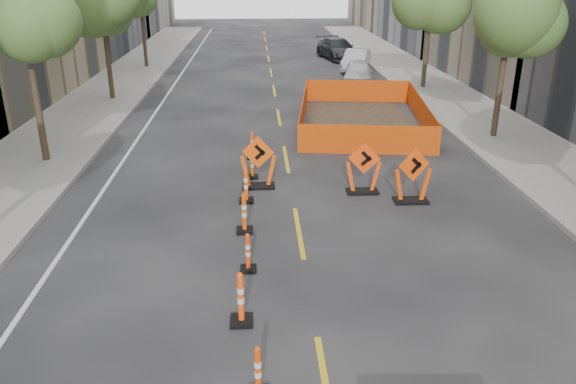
{
  "coord_description": "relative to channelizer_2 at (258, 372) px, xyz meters",
  "views": [
    {
      "loc": [
        -1.05,
        -9.1,
        6.38
      ],
      "look_at": [
        -0.28,
        4.05,
        1.1
      ],
      "focal_mm": 35.0,
      "sensor_mm": 36.0,
      "label": 1
    }
  ],
  "objects": [
    {
      "name": "channelizer_5",
      "position": [
        -0.3,
        6.04,
        0.06
      ],
      "size": [
        0.42,
        0.42,
        1.08
      ],
      "primitive_type": null,
      "color": "#EB4B09",
      "rests_on": "ground"
    },
    {
      "name": "sidewalk_left",
      "position": [
        -7.89,
        13.96,
        -0.4
      ],
      "size": [
        4.0,
        90.0,
        0.15
      ],
      "primitive_type": "cube",
      "color": "gray",
      "rests_on": "ground"
    },
    {
      "name": "tree_r_c",
      "position": [
        9.51,
        23.96,
        4.05
      ],
      "size": [
        2.8,
        2.8,
        5.95
      ],
      "color": "#382B1E",
      "rests_on": "ground"
    },
    {
      "name": "chevron_sign_center",
      "position": [
        3.25,
        8.57,
        0.32
      ],
      "size": [
        1.17,
        0.83,
        1.59
      ],
      "primitive_type": null,
      "rotation": [
        0.0,
        0.0,
        -0.2
      ],
      "color": "#FF440A",
      "rests_on": "ground"
    },
    {
      "name": "parked_car_mid",
      "position": [
        6.77,
        30.19,
        0.21
      ],
      "size": [
        2.71,
        4.4,
        1.37
      ],
      "primitive_type": "imported",
      "rotation": [
        0.0,
        0.0,
        -0.33
      ],
      "color": "#A7A7AD",
      "rests_on": "ground"
    },
    {
      "name": "channelizer_4",
      "position": [
        -0.19,
        4.03,
        -0.01
      ],
      "size": [
        0.37,
        0.37,
        0.93
      ],
      "primitive_type": null,
      "color": "#EE400A",
      "rests_on": "ground"
    },
    {
      "name": "chevron_sign_left",
      "position": [
        0.1,
        9.2,
        0.36
      ],
      "size": [
        1.23,
        0.9,
        1.67
      ],
      "primitive_type": null,
      "rotation": [
        0.0,
        0.0,
        -0.23
      ],
      "color": "#F6520A",
      "rests_on": "ground"
    },
    {
      "name": "channelizer_2",
      "position": [
        0.0,
        0.0,
        0.0
      ],
      "size": [
        0.37,
        0.37,
        0.95
      ],
      "primitive_type": null,
      "color": "#DC3F09",
      "rests_on": "ground"
    },
    {
      "name": "ground_plane",
      "position": [
        1.11,
        1.96,
        -0.47
      ],
      "size": [
        140.0,
        140.0,
        0.0
      ],
      "primitive_type": "plane",
      "color": "black"
    },
    {
      "name": "channelizer_7",
      "position": [
        -0.1,
        10.07,
        -0.0
      ],
      "size": [
        0.37,
        0.37,
        0.94
      ],
      "primitive_type": null,
      "color": "#D95209",
      "rests_on": "ground"
    },
    {
      "name": "parked_car_near",
      "position": [
        6.07,
        25.44,
        0.23
      ],
      "size": [
        2.4,
        4.38,
        1.41
      ],
      "primitive_type": "imported",
      "rotation": [
        0.0,
        0.0,
        -0.19
      ],
      "color": "silver",
      "rests_on": "ground"
    },
    {
      "name": "tree_l_c",
      "position": [
        -7.29,
        21.96,
        4.05
      ],
      "size": [
        2.8,
        2.8,
        5.95
      ],
      "color": "#382B1E",
      "rests_on": "ground"
    },
    {
      "name": "chevron_sign_right",
      "position": [
        4.53,
        7.77,
        0.35
      ],
      "size": [
        1.25,
        0.97,
        1.65
      ],
      "primitive_type": null,
      "rotation": [
        0.0,
        0.0,
        0.31
      ],
      "color": "#F7490A",
      "rests_on": "ground"
    },
    {
      "name": "sidewalk_right",
      "position": [
        10.11,
        13.96,
        -0.4
      ],
      "size": [
        4.0,
        90.0,
        0.15
      ],
      "primitive_type": "cube",
      "color": "gray",
      "rests_on": "ground"
    },
    {
      "name": "tree_r_b",
      "position": [
        9.51,
        13.96,
        4.05
      ],
      "size": [
        2.8,
        2.8,
        5.95
      ],
      "color": "#382B1E",
      "rests_on": "ground"
    },
    {
      "name": "parked_car_far",
      "position": [
        6.27,
        35.45,
        0.27
      ],
      "size": [
        3.12,
        5.48,
        1.5
      ],
      "primitive_type": "imported",
      "rotation": [
        0.0,
        0.0,
        0.21
      ],
      "color": "black",
      "rests_on": "ground"
    },
    {
      "name": "channelizer_6",
      "position": [
        -0.28,
        8.05,
        0.05
      ],
      "size": [
        0.42,
        0.42,
        1.05
      ],
      "primitive_type": null,
      "color": "#F84F0A",
      "rests_on": "ground"
    },
    {
      "name": "channelizer_8",
      "position": [
        -0.1,
        12.08,
        0.02
      ],
      "size": [
        0.39,
        0.39,
        0.99
      ],
      "primitive_type": null,
      "color": "#FF460A",
      "rests_on": "ground"
    },
    {
      "name": "tree_l_b",
      "position": [
        -7.29,
        11.96,
        4.05
      ],
      "size": [
        2.8,
        2.8,
        5.95
      ],
      "color": "#382B1E",
      "rests_on": "ground"
    },
    {
      "name": "channelizer_3",
      "position": [
        -0.31,
        2.01,
        0.08
      ],
      "size": [
        0.44,
        0.44,
        1.1
      ],
      "primitive_type": null,
      "color": "#FF470A",
      "rests_on": "ground"
    },
    {
      "name": "safety_fence",
      "position": [
        4.69,
        16.67,
        0.07
      ],
      "size": [
        6.21,
        9.33,
        1.09
      ],
      "primitive_type": null,
      "rotation": [
        0.0,
        0.0,
        -0.13
      ],
      "color": "#FF4C0D",
      "rests_on": "ground"
    }
  ]
}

